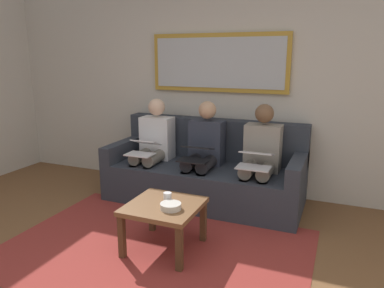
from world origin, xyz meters
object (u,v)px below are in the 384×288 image
at_px(person_middle, 204,149).
at_px(person_right, 153,144).
at_px(cup, 168,198).
at_px(laptop_white, 143,148).
at_px(bowl, 171,206).
at_px(laptop_black, 196,153).
at_px(framed_mirror, 218,63).
at_px(person_left, 261,155).
at_px(laptop_silver, 255,159).
at_px(couch, 206,173).
at_px(coffee_table, 164,211).

xyz_separation_m(person_middle, person_right, (0.64, 0.00, 0.00)).
height_order(cup, laptop_white, laptop_white).
relative_size(cup, bowl, 0.52).
bearing_deg(bowl, person_middle, -81.94).
bearing_deg(laptop_black, cup, 95.94).
bearing_deg(framed_mirror, bowl, 95.88).
bearing_deg(laptop_white, cup, 130.04).
bearing_deg(person_left, laptop_silver, 90.00).
distance_m(couch, coffee_table, 1.22).
bearing_deg(coffee_table, couch, -86.52).
relative_size(bowl, laptop_silver, 0.50).
height_order(person_middle, laptop_white, person_middle).
distance_m(bowl, laptop_white, 1.29).
height_order(couch, laptop_white, couch).
relative_size(couch, coffee_table, 3.68).
relative_size(framed_mirror, cup, 18.52).
bearing_deg(framed_mirror, laptop_white, 47.44).
relative_size(person_left, person_right, 1.00).
distance_m(framed_mirror, person_left, 1.23).
relative_size(couch, laptop_white, 6.31).
height_order(person_middle, person_right, same).
bearing_deg(laptop_silver, framed_mirror, -47.67).
bearing_deg(laptop_black, laptop_silver, -179.81).
xyz_separation_m(cup, bowl, (-0.08, 0.11, -0.02)).
xyz_separation_m(couch, framed_mirror, (0.00, -0.39, 1.24)).
distance_m(laptop_silver, person_right, 1.30).
height_order(coffee_table, laptop_white, laptop_white).
bearing_deg(couch, cup, 94.35).
bearing_deg(framed_mirror, laptop_black, 90.00).
bearing_deg(laptop_black, person_right, -21.17).
bearing_deg(framed_mirror, laptop_silver, 132.33).
xyz_separation_m(laptop_black, person_right, (0.64, -0.25, -0.02)).
relative_size(couch, person_middle, 1.93).
height_order(framed_mirror, laptop_silver, framed_mirror).
height_order(person_middle, laptop_black, person_middle).
relative_size(couch, person_left, 1.93).
xyz_separation_m(couch, person_middle, (0.00, 0.07, 0.30)).
relative_size(bowl, person_middle, 0.15).
distance_m(cup, person_right, 1.34).
relative_size(person_middle, laptop_black, 3.39).
xyz_separation_m(bowl, laptop_black, (0.17, -0.97, 0.19)).
bearing_deg(person_right, coffee_table, 121.86).
bearing_deg(laptop_silver, person_middle, -21.00).
xyz_separation_m(couch, laptop_white, (0.64, 0.31, 0.31)).
height_order(coffee_table, person_right, person_right).
distance_m(laptop_black, person_right, 0.69).
xyz_separation_m(coffee_table, cup, (-0.02, -0.04, 0.11)).
distance_m(couch, laptop_black, 0.45).
distance_m(laptop_silver, laptop_black, 0.64).
height_order(cup, bowl, cup).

